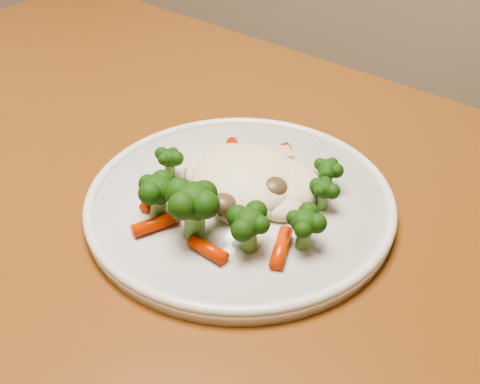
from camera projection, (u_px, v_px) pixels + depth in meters
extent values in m
cube|color=brown|center=(160.00, 242.00, 0.56)|extent=(1.33, 1.03, 0.04)
cube|color=brown|center=(108.00, 186.00, 1.26)|extent=(0.07, 0.07, 0.71)
cylinder|color=silver|center=(240.00, 203.00, 0.56)|extent=(0.29, 0.29, 0.01)
ellipsoid|color=#F0E4C0|center=(247.00, 169.00, 0.55)|extent=(0.12, 0.11, 0.05)
ellipsoid|color=black|center=(158.00, 200.00, 0.52)|extent=(0.05, 0.05, 0.04)
ellipsoid|color=black|center=(194.00, 214.00, 0.50)|extent=(0.06, 0.06, 0.05)
ellipsoid|color=black|center=(249.00, 232.00, 0.49)|extent=(0.04, 0.04, 0.04)
ellipsoid|color=black|center=(304.00, 231.00, 0.49)|extent=(0.04, 0.04, 0.03)
ellipsoid|color=black|center=(323.00, 196.00, 0.54)|extent=(0.03, 0.03, 0.03)
ellipsoid|color=black|center=(327.00, 176.00, 0.56)|extent=(0.03, 0.03, 0.03)
ellipsoid|color=black|center=(169.00, 165.00, 0.58)|extent=(0.03, 0.03, 0.03)
cylinder|color=#E53805|center=(237.00, 153.00, 0.61)|extent=(0.04, 0.04, 0.01)
cylinder|color=#E53805|center=(274.00, 156.00, 0.60)|extent=(0.02, 0.04, 0.01)
cylinder|color=#E53805|center=(304.00, 187.00, 0.56)|extent=(0.04, 0.02, 0.01)
cylinder|color=#E53805|center=(156.00, 194.00, 0.55)|extent=(0.02, 0.05, 0.01)
cylinder|color=#E53805|center=(156.00, 224.00, 0.52)|extent=(0.03, 0.04, 0.01)
cylinder|color=#E53805|center=(208.00, 250.00, 0.49)|extent=(0.04, 0.02, 0.01)
cylinder|color=#E53805|center=(281.00, 248.00, 0.49)|extent=(0.02, 0.05, 0.01)
cylinder|color=#E53805|center=(263.00, 185.00, 0.54)|extent=(0.03, 0.05, 0.01)
ellipsoid|color=brown|center=(255.00, 176.00, 0.55)|extent=(0.03, 0.03, 0.02)
ellipsoid|color=brown|center=(273.00, 188.00, 0.54)|extent=(0.03, 0.03, 0.02)
ellipsoid|color=brown|center=(234.00, 170.00, 0.56)|extent=(0.02, 0.02, 0.02)
ellipsoid|color=brown|center=(223.00, 204.00, 0.52)|extent=(0.02, 0.02, 0.02)
cube|color=beige|center=(257.00, 155.00, 0.58)|extent=(0.03, 0.02, 0.01)
cube|color=beige|center=(284.00, 156.00, 0.58)|extent=(0.02, 0.03, 0.01)
cube|color=beige|center=(223.00, 156.00, 0.58)|extent=(0.02, 0.02, 0.01)
cube|color=beige|center=(248.00, 152.00, 0.59)|extent=(0.03, 0.02, 0.01)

